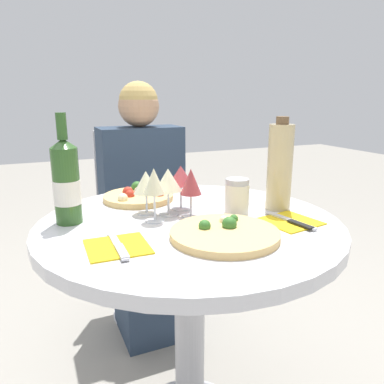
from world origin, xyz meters
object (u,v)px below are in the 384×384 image
Objects in this scene: pizza_large at (224,233)px; wine_bottle at (66,182)px; dining_table at (190,266)px; seated_diner at (147,223)px; chair_behind_diner at (139,227)px; tall_carafe at (280,167)px.

pizza_large is 0.48m from wine_bottle.
dining_table is 0.76× the size of seated_diner.
dining_table is at bearing 85.44° from chair_behind_diner.
seated_diner is 3.99× the size of tall_carafe.
chair_behind_diner is 3.21× the size of tall_carafe.
chair_behind_diner is at bearing 106.69° from tall_carafe.
chair_behind_diner reaches higher than pizza_large.
wine_bottle is at bearing 168.59° from tall_carafe.
dining_table is at bearing 99.39° from pizza_large.
pizza_large is (-0.04, -0.99, 0.31)m from chair_behind_diner.
wine_bottle is (-0.40, -0.70, 0.42)m from chair_behind_diner.
chair_behind_diner is at bearing 85.44° from dining_table.
chair_behind_diner is at bearing 60.15° from wine_bottle.
chair_behind_diner reaches higher than dining_table.
pizza_large is 0.91× the size of wine_bottle.
seated_diner is 3.76× the size of wine_bottle.
chair_behind_diner is 0.16m from seated_diner.
seated_diner is at bearing 90.00° from chair_behind_diner.
tall_carafe reaches higher than chair_behind_diner.
wine_bottle is at bearing 54.15° from seated_diner.
dining_table is 0.24m from pizza_large.
seated_diner is at bearing 87.47° from pizza_large.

